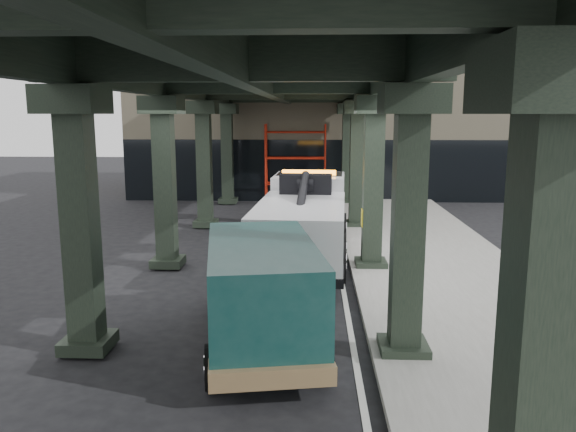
# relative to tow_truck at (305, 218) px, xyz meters

# --- Properties ---
(ground) EXTENTS (90.00, 90.00, 0.00)m
(ground) POSITION_rel_tow_truck_xyz_m (-0.65, -3.02, -1.36)
(ground) COLOR black
(ground) RESTS_ON ground
(sidewalk) EXTENTS (5.00, 40.00, 0.15)m
(sidewalk) POSITION_rel_tow_truck_xyz_m (3.85, -1.02, -1.28)
(sidewalk) COLOR gray
(sidewalk) RESTS_ON ground
(lane_stripe) EXTENTS (0.12, 38.00, 0.01)m
(lane_stripe) POSITION_rel_tow_truck_xyz_m (1.05, -1.02, -1.35)
(lane_stripe) COLOR silver
(lane_stripe) RESTS_ON ground
(viaduct) EXTENTS (7.40, 32.00, 6.40)m
(viaduct) POSITION_rel_tow_truck_xyz_m (-1.05, -1.02, 4.11)
(viaduct) COLOR black
(viaduct) RESTS_ON ground
(building) EXTENTS (22.00, 10.00, 8.00)m
(building) POSITION_rel_tow_truck_xyz_m (1.35, 16.98, 2.64)
(building) COLOR #C6B793
(building) RESTS_ON ground
(scaffolding) EXTENTS (3.08, 0.88, 4.00)m
(scaffolding) POSITION_rel_tow_truck_xyz_m (-0.65, 11.62, 0.75)
(scaffolding) COLOR red
(scaffolding) RESTS_ON ground
(tow_truck) EXTENTS (2.90, 8.61, 2.78)m
(tow_truck) POSITION_rel_tow_truck_xyz_m (0.00, 0.00, 0.00)
(tow_truck) COLOR black
(tow_truck) RESTS_ON ground
(towed_van) EXTENTS (2.86, 5.54, 2.15)m
(towed_van) POSITION_rel_tow_truck_xyz_m (-0.76, -6.59, -0.20)
(towed_van) COLOR #0F3835
(towed_van) RESTS_ON ground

